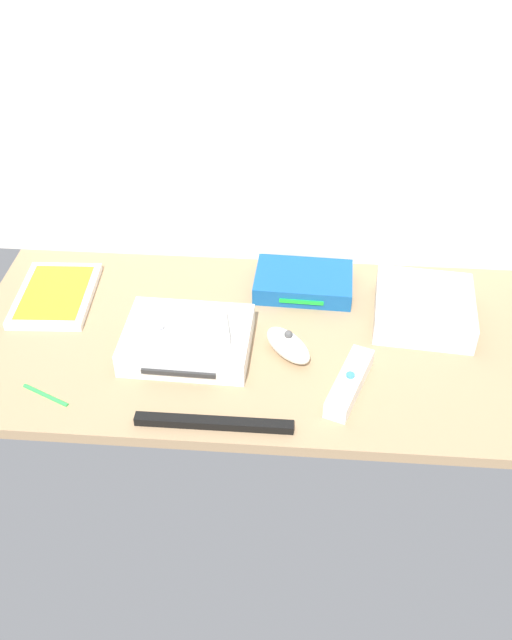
{
  "coord_description": "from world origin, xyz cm",
  "views": [
    {
      "loc": [
        6.94,
        -90.7,
        78.48
      ],
      "look_at": [
        0.0,
        0.0,
        4.0
      ],
      "focal_mm": 38.95,
      "sensor_mm": 36.0,
      "label": 1
    }
  ],
  "objects_px": {
    "network_router": "(303,282)",
    "sensor_bar": "(214,423)",
    "mini_computer": "(424,308)",
    "stylus_pen": "(45,394)",
    "remote_wand": "(349,383)",
    "game_console": "(188,340)",
    "remote_classic_pad": "(183,330)",
    "game_case": "(56,295)",
    "remote_nunchuk": "(288,345)"
  },
  "relations": [
    {
      "from": "game_console",
      "to": "mini_computer",
      "type": "height_order",
      "value": "mini_computer"
    },
    {
      "from": "mini_computer",
      "to": "stylus_pen",
      "type": "xyz_separation_m",
      "value": [
        -0.61,
        -0.24,
        -0.02
      ]
    },
    {
      "from": "network_router",
      "to": "remote_classic_pad",
      "type": "height_order",
      "value": "remote_classic_pad"
    },
    {
      "from": "mini_computer",
      "to": "game_case",
      "type": "xyz_separation_m",
      "value": [
        -0.67,
        0.01,
        -0.02
      ]
    },
    {
      "from": "game_case",
      "to": "sensor_bar",
      "type": "distance_m",
      "value": 0.44
    },
    {
      "from": "remote_wand",
      "to": "sensor_bar",
      "type": "relative_size",
      "value": 0.63
    },
    {
      "from": "game_console",
      "to": "network_router",
      "type": "relative_size",
      "value": 1.16
    },
    {
      "from": "mini_computer",
      "to": "game_case",
      "type": "relative_size",
      "value": 0.94
    },
    {
      "from": "sensor_bar",
      "to": "stylus_pen",
      "type": "xyz_separation_m",
      "value": [
        -0.27,
        0.04,
        -0.0
      ]
    },
    {
      "from": "remote_classic_pad",
      "to": "remote_nunchuk",
      "type": "bearing_deg",
      "value": -7.08
    },
    {
      "from": "game_console",
      "to": "sensor_bar",
      "type": "distance_m",
      "value": 0.18
    },
    {
      "from": "game_console",
      "to": "remote_nunchuk",
      "type": "height_order",
      "value": "remote_nunchuk"
    },
    {
      "from": "mini_computer",
      "to": "stylus_pen",
      "type": "bearing_deg",
      "value": -158.78
    },
    {
      "from": "game_case",
      "to": "remote_nunchuk",
      "type": "height_order",
      "value": "remote_nunchuk"
    },
    {
      "from": "network_router",
      "to": "sensor_bar",
      "type": "distance_m",
      "value": 0.38
    },
    {
      "from": "remote_classic_pad",
      "to": "sensor_bar",
      "type": "height_order",
      "value": "remote_classic_pad"
    },
    {
      "from": "stylus_pen",
      "to": "mini_computer",
      "type": "bearing_deg",
      "value": 21.22
    },
    {
      "from": "sensor_bar",
      "to": "stylus_pen",
      "type": "height_order",
      "value": "sensor_bar"
    },
    {
      "from": "network_router",
      "to": "remote_nunchuk",
      "type": "xyz_separation_m",
      "value": [
        -0.02,
        -0.19,
        0.0
      ]
    },
    {
      "from": "game_case",
      "to": "network_router",
      "type": "distance_m",
      "value": 0.46
    },
    {
      "from": "remote_wand",
      "to": "stylus_pen",
      "type": "distance_m",
      "value": 0.48
    },
    {
      "from": "remote_wand",
      "to": "sensor_bar",
      "type": "height_order",
      "value": "remote_wand"
    },
    {
      "from": "mini_computer",
      "to": "sensor_bar",
      "type": "height_order",
      "value": "mini_computer"
    },
    {
      "from": "game_case",
      "to": "network_router",
      "type": "relative_size",
      "value": 1.07
    },
    {
      "from": "mini_computer",
      "to": "network_router",
      "type": "distance_m",
      "value": 0.23
    },
    {
      "from": "game_console",
      "to": "network_router",
      "type": "height_order",
      "value": "game_console"
    },
    {
      "from": "mini_computer",
      "to": "remote_nunchuk",
      "type": "relative_size",
      "value": 1.78
    },
    {
      "from": "mini_computer",
      "to": "sensor_bar",
      "type": "bearing_deg",
      "value": -140.35
    },
    {
      "from": "game_case",
      "to": "sensor_bar",
      "type": "xyz_separation_m",
      "value": [
        0.33,
        -0.29,
        -0.0
      ]
    },
    {
      "from": "network_router",
      "to": "stylus_pen",
      "type": "bearing_deg",
      "value": -139.72
    },
    {
      "from": "stylus_pen",
      "to": "network_router",
      "type": "bearing_deg",
      "value": 38.04
    },
    {
      "from": "stylus_pen",
      "to": "game_console",
      "type": "bearing_deg",
      "value": 31.06
    },
    {
      "from": "mini_computer",
      "to": "stylus_pen",
      "type": "distance_m",
      "value": 0.66
    },
    {
      "from": "stylus_pen",
      "to": "game_case",
      "type": "bearing_deg",
      "value": 103.3
    },
    {
      "from": "remote_nunchuk",
      "to": "mini_computer",
      "type": "bearing_deg",
      "value": -16.24
    },
    {
      "from": "remote_nunchuk",
      "to": "game_case",
      "type": "bearing_deg",
      "value": 122.68
    },
    {
      "from": "game_console",
      "to": "remote_classic_pad",
      "type": "xyz_separation_m",
      "value": [
        -0.0,
        -0.01,
        0.03
      ]
    },
    {
      "from": "mini_computer",
      "to": "network_router",
      "type": "relative_size",
      "value": 1.0
    },
    {
      "from": "mini_computer",
      "to": "remote_classic_pad",
      "type": "distance_m",
      "value": 0.43
    },
    {
      "from": "game_case",
      "to": "remote_nunchuk",
      "type": "xyz_separation_m",
      "value": [
        0.44,
        -0.12,
        0.01
      ]
    },
    {
      "from": "game_case",
      "to": "remote_nunchuk",
      "type": "relative_size",
      "value": 1.89
    },
    {
      "from": "mini_computer",
      "to": "remote_classic_pad",
      "type": "bearing_deg",
      "value": -162.85
    },
    {
      "from": "network_router",
      "to": "remote_nunchuk",
      "type": "bearing_deg",
      "value": -94.4
    },
    {
      "from": "network_router",
      "to": "remote_wand",
      "type": "xyz_separation_m",
      "value": [
        0.08,
        -0.26,
        -0.0
      ]
    },
    {
      "from": "game_case",
      "to": "remote_wand",
      "type": "xyz_separation_m",
      "value": [
        0.54,
        -0.2,
        0.01
      ]
    },
    {
      "from": "game_case",
      "to": "network_router",
      "type": "xyz_separation_m",
      "value": [
        0.46,
        0.06,
        0.01
      ]
    },
    {
      "from": "mini_computer",
      "to": "remote_wand",
      "type": "distance_m",
      "value": 0.23
    },
    {
      "from": "network_router",
      "to": "remote_nunchuk",
      "type": "height_order",
      "value": "remote_nunchuk"
    },
    {
      "from": "game_console",
      "to": "remote_wand",
      "type": "bearing_deg",
      "value": -14.07
    },
    {
      "from": "game_console",
      "to": "remote_nunchuk",
      "type": "distance_m",
      "value": 0.17
    }
  ]
}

